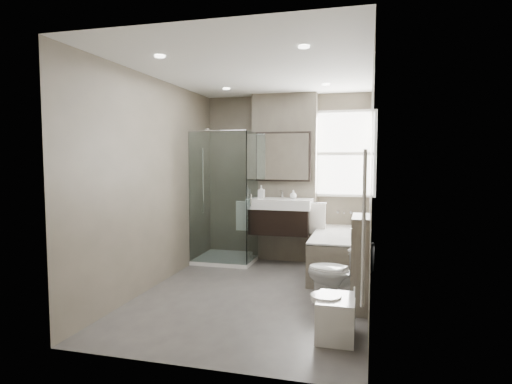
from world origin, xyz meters
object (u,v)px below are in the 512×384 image
(vanity, at_px, (280,216))
(toilet, at_px, (337,274))
(bidet, at_px, (335,316))
(bathtub, at_px, (341,252))

(vanity, bearing_deg, toilet, -59.16)
(toilet, height_order, bidet, toilet)
(vanity, height_order, bathtub, vanity)
(vanity, height_order, toilet, vanity)
(bathtub, distance_m, bidet, 2.17)
(vanity, xyz_separation_m, bidet, (1.01, -2.49, -0.55))
(bidet, bearing_deg, toilet, 92.95)
(vanity, xyz_separation_m, bathtub, (0.92, -0.33, -0.43))
(vanity, bearing_deg, bathtub, -19.37)
(vanity, bearing_deg, bidet, -67.83)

